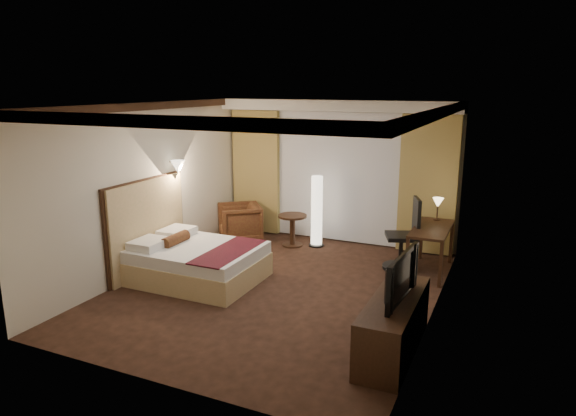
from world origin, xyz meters
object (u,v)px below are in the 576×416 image
at_px(office_chair, 402,234).
at_px(dresser, 394,325).
at_px(bed, 198,263).
at_px(side_table, 292,230).
at_px(desk, 430,250).
at_px(television, 394,273).
at_px(armchair, 240,221).
at_px(floor_lamp, 317,211).

height_order(office_chair, dresser, office_chair).
distance_m(bed, office_chair, 3.30).
distance_m(bed, side_table, 2.29).
xyz_separation_m(office_chair, dresser, (0.51, -2.73, -0.28)).
xyz_separation_m(bed, desk, (3.21, 1.84, 0.10)).
bearing_deg(television, armchair, 55.17).
relative_size(side_table, desk, 0.46).
bearing_deg(desk, side_table, 171.95).
bearing_deg(armchair, office_chair, 46.49).
height_order(floor_lamp, television, floor_lamp).
height_order(armchair, side_table, armchair).
bearing_deg(television, office_chair, 14.72).
height_order(dresser, television, television).
bearing_deg(side_table, armchair, -174.32).
relative_size(bed, armchair, 2.35).
distance_m(side_table, office_chair, 2.19).
relative_size(office_chair, television, 1.19).
relative_size(desk, dresser, 0.79).
bearing_deg(floor_lamp, dresser, -56.16).
bearing_deg(bed, floor_lamp, 66.37).
bearing_deg(bed, dresser, -16.08).
height_order(side_table, office_chair, office_chair).
relative_size(armchair, television, 0.78).
relative_size(floor_lamp, office_chair, 1.12).
xyz_separation_m(bed, office_chair, (2.75, 1.79, 0.33)).
bearing_deg(television, floor_lamp, 38.19).
xyz_separation_m(side_table, office_chair, (2.13, -0.42, 0.30)).
height_order(armchair, floor_lamp, floor_lamp).
bearing_deg(dresser, side_table, 130.01).
height_order(floor_lamp, dresser, floor_lamp).
bearing_deg(desk, television, -89.59).
distance_m(armchair, desk, 3.67).
xyz_separation_m(side_table, desk, (2.59, -0.37, 0.08)).
bearing_deg(desk, armchair, 175.94).
distance_m(side_table, desk, 2.62).
relative_size(armchair, floor_lamp, 0.59).
distance_m(armchair, dresser, 4.80).
height_order(desk, office_chair, office_chair).
height_order(side_table, dresser, dresser).
distance_m(bed, desk, 3.70).
xyz_separation_m(desk, office_chair, (-0.46, -0.05, 0.23)).
bearing_deg(side_table, bed, -105.64).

